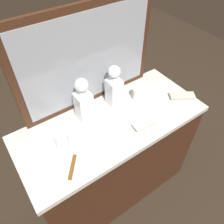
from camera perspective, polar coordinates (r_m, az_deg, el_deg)
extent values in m
plane|color=#2D2319|center=(2.07, 0.00, -17.88)|extent=(6.00, 6.00, 0.00)
cube|color=#381E11|center=(1.72, 0.00, -11.97)|extent=(1.14, 0.50, 0.80)
cube|color=silver|center=(1.39, 0.00, -2.78)|extent=(1.18, 0.52, 0.03)
cube|color=#381E11|center=(1.33, -6.21, 13.29)|extent=(0.89, 0.03, 0.63)
cube|color=gray|center=(1.32, -5.87, 13.01)|extent=(0.81, 0.01, 0.55)
cube|color=white|center=(1.33, -7.07, 1.32)|extent=(0.09, 0.09, 0.19)
cube|color=#8C4C14|center=(1.36, -6.92, 0.13)|extent=(0.08, 0.08, 0.11)
cylinder|color=white|center=(1.26, -7.52, 4.95)|extent=(0.05, 0.05, 0.03)
sphere|color=white|center=(1.23, -7.74, 6.75)|extent=(0.08, 0.08, 0.08)
cube|color=white|center=(1.43, 0.55, 5.11)|extent=(0.09, 0.09, 0.18)
cube|color=#8C4C14|center=(1.45, 0.54, 4.31)|extent=(0.07, 0.07, 0.13)
cylinder|color=white|center=(1.37, 0.58, 8.47)|extent=(0.05, 0.05, 0.03)
sphere|color=white|center=(1.34, 0.60, 10.18)|extent=(0.08, 0.08, 0.08)
cylinder|color=white|center=(1.51, 6.56, 4.62)|extent=(0.07, 0.07, 0.08)
cylinder|color=silver|center=(1.53, 6.46, 3.64)|extent=(0.07, 0.07, 0.01)
cylinder|color=white|center=(1.26, -12.74, -6.59)|extent=(0.08, 0.08, 0.09)
cylinder|color=silver|center=(1.29, -12.46, -7.68)|extent=(0.07, 0.07, 0.01)
cube|color=#B7A88C|center=(1.36, 8.09, -3.29)|extent=(0.13, 0.06, 0.01)
cube|color=beige|center=(1.35, 8.15, -2.95)|extent=(0.15, 0.07, 0.01)
cube|color=#B7A88C|center=(1.60, 17.30, 3.74)|extent=(0.16, 0.13, 0.01)
cube|color=beige|center=(1.59, 17.39, 4.06)|extent=(0.17, 0.14, 0.01)
cylinder|color=silver|center=(1.27, -2.70, -7.45)|extent=(0.07, 0.07, 0.01)
cube|color=brown|center=(1.20, -10.00, -13.51)|extent=(0.11, 0.13, 0.01)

